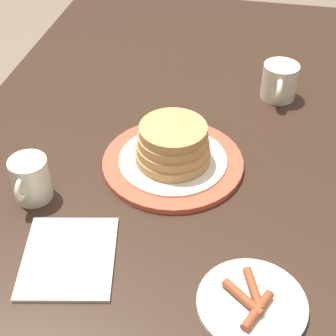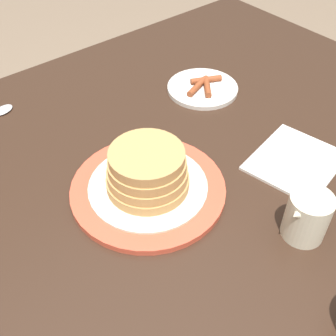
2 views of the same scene
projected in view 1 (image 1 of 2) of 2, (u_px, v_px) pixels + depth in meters
dining_table at (191, 190)px, 1.10m from camera, size 1.58×0.99×0.76m
pancake_plate at (173, 152)px, 0.98m from camera, size 0.27×0.27×0.09m
side_plate_bacon at (252, 303)px, 0.76m from camera, size 0.16×0.16×0.02m
coffee_mug at (279, 81)px, 1.17m from camera, size 0.11×0.08×0.08m
creamer_pitcher at (31, 178)px, 0.91m from camera, size 0.11×0.07×0.09m
napkin at (69, 257)px, 0.83m from camera, size 0.19×0.18×0.01m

